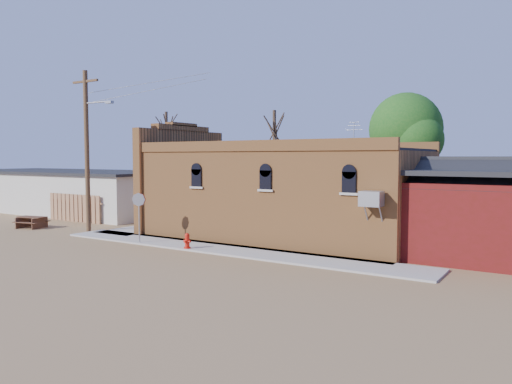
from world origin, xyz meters
The scene contains 15 objects.
ground centered at (0.00, 0.00, 0.00)m, with size 120.00×120.00×0.00m, color olive.
sidewalk_south centered at (1.50, 0.90, 0.04)m, with size 19.00×2.20×0.08m, color #9E9991.
sidewalk_west centered at (-6.30, 6.00, 0.04)m, with size 2.60×10.00×0.08m, color #9E9991.
brick_bar centered at (1.64, 5.49, 2.34)m, with size 16.40×7.97×6.30m.
red_shed centered at (11.50, 5.50, 2.27)m, with size 5.40×6.40×4.30m.
storage_building centered at (-19.00, 8.00, 1.60)m, with size 20.40×8.40×3.17m.
wood_fence centered at (-12.80, 3.80, 0.90)m, with size 5.20×0.10×1.80m, color #905E41, non-canonical shape.
utility_pole centered at (-8.14, 1.20, 4.77)m, with size 3.12×0.26×9.00m.
tree_bare_near centered at (-3.00, 13.00, 5.96)m, with size 2.80×2.80×7.65m.
tree_bare_far centered at (-14.00, 14.00, 6.36)m, with size 2.80×2.80×8.16m.
tree_leafy centered at (6.00, 13.50, 5.93)m, with size 4.40×4.40×8.15m.
fire_hydrant centered at (0.03, 0.00, 0.43)m, with size 0.39×0.36×0.70m.
stop_sign centered at (-3.00, 0.00, 1.94)m, with size 0.61×0.35×2.42m.
trash_barrel centered at (-5.30, 2.84, 0.48)m, with size 0.51×0.51×0.79m, color navy.
picnic_table centered at (-12.46, 0.50, 0.45)m, with size 1.90×1.59×0.69m.
Camera 1 is at (14.69, -17.27, 4.22)m, focal length 35.00 mm.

